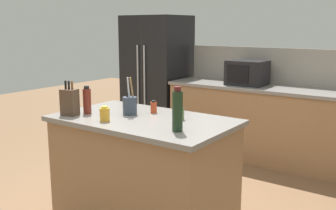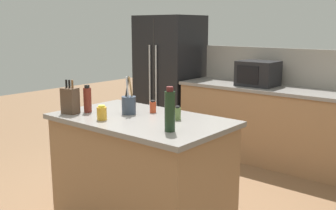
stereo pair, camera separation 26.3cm
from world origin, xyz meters
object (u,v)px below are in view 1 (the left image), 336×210
at_px(spice_jar_oregano, 181,113).
at_px(knife_block, 70,102).
at_px(spice_jar_paprika, 154,107).
at_px(vinegar_bottle, 87,101).
at_px(honey_jar, 105,114).
at_px(wine_bottle, 177,110).
at_px(refrigerator, 157,78).
at_px(microwave, 247,73).
at_px(utensil_crock, 130,105).

bearing_deg(spice_jar_oregano, knife_block, -154.59).
xyz_separation_m(spice_jar_paprika, vinegar_bottle, (-0.44, -0.35, 0.06)).
height_order(spice_jar_paprika, spice_jar_oregano, spice_jar_oregano).
bearing_deg(knife_block, spice_jar_paprika, 30.26).
relative_size(honey_jar, spice_jar_paprika, 1.11).
bearing_deg(honey_jar, vinegar_bottle, 160.26).
bearing_deg(wine_bottle, honey_jar, -172.65).
bearing_deg(refrigerator, spice_jar_paprika, -53.83).
height_order(knife_block, vinegar_bottle, knife_block).
bearing_deg(spice_jar_paprika, honey_jar, -105.43).
distance_m(knife_block, spice_jar_oregano, 0.94).
bearing_deg(spice_jar_paprika, spice_jar_oregano, -12.98).
xyz_separation_m(spice_jar_paprika, spice_jar_oregano, (0.33, -0.08, 0.00)).
bearing_deg(refrigerator, microwave, -2.01).
bearing_deg(knife_block, spice_jar_oregano, 12.82).
height_order(utensil_crock, vinegar_bottle, utensil_crock).
bearing_deg(spice_jar_oregano, wine_bottle, -60.57).
height_order(refrigerator, microwave, refrigerator).
distance_m(vinegar_bottle, wine_bottle, 0.95).
bearing_deg(honey_jar, spice_jar_paprika, 74.57).
height_order(spice_jar_paprika, wine_bottle, wine_bottle).
height_order(knife_block, spice_jar_paprika, knife_block).
relative_size(utensil_crock, honey_jar, 2.68).
distance_m(knife_block, honey_jar, 0.39).
bearing_deg(knife_block, microwave, 66.30).
relative_size(microwave, spice_jar_oregano, 4.17).
bearing_deg(knife_block, refrigerator, 98.63).
distance_m(knife_block, spice_jar_paprika, 0.71).
bearing_deg(knife_block, honey_jar, -10.57).
distance_m(spice_jar_oregano, wine_bottle, 0.37).
distance_m(microwave, wine_bottle, 2.43).
relative_size(knife_block, spice_jar_oregano, 2.59).
bearing_deg(honey_jar, microwave, 87.72).
bearing_deg(microwave, wine_bottle, -77.33).
relative_size(spice_jar_paprika, vinegar_bottle, 0.45).
bearing_deg(utensil_crock, wine_bottle, -18.80).
distance_m(microwave, spice_jar_oregano, 2.10).
bearing_deg(vinegar_bottle, refrigerator, 113.71).
distance_m(utensil_crock, spice_jar_paprika, 0.21).
relative_size(refrigerator, spice_jar_oregano, 16.30).
relative_size(microwave, utensil_crock, 1.46).
distance_m(honey_jar, vinegar_bottle, 0.34).
bearing_deg(vinegar_bottle, utensil_crock, 29.64).
bearing_deg(wine_bottle, refrigerator, 129.46).
height_order(honey_jar, spice_jar_paprika, honey_jar).
bearing_deg(refrigerator, wine_bottle, -50.54).
relative_size(knife_block, wine_bottle, 0.91).
bearing_deg(microwave, knife_block, -101.11).
xyz_separation_m(honey_jar, vinegar_bottle, (-0.31, 0.11, 0.06)).
xyz_separation_m(utensil_crock, wine_bottle, (0.63, -0.21, 0.07)).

